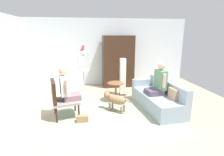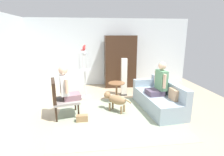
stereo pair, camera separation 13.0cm
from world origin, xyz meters
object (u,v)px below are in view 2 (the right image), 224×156
Objects in this scene: round_end_table at (116,90)px; column_lamp at (124,77)px; dog at (115,100)px; person_on_armchair at (67,86)px; bird_cage_stand at (85,74)px; armoire_cabinet at (120,61)px; handbag at (82,118)px; person_on_couch at (159,82)px; parrot at (84,48)px; armchair at (60,96)px; couch at (159,99)px.

round_end_table is 0.69m from column_lamp.
dog is 1.36m from column_lamp.
dog is at bearing 5.72° from person_on_armchair.
armoire_cabinet is at bearing 40.90° from bird_cage_stand.
column_lamp is at bearing 51.93° from handbag.
armoire_cabinet is at bearing 105.92° from person_on_couch.
person_on_couch is 3.27× the size of handbag.
bird_cage_stand is at bearing 180.00° from parrot.
person_on_armchair is 1.34m from dog.
person_on_couch is at bearing -30.57° from bird_cage_stand.
armchair is 5.26× the size of parrot.
armchair is 3.52× the size of handbag.
armchair is 1.61× the size of round_end_table.
column_lamp is at bearing -92.72° from armoire_cabinet.
handbag is at bearing -31.29° from armchair.
column_lamp is at bearing 58.13° from round_end_table.
person_on_armchair is at bearing -149.26° from round_end_table.
bird_cage_stand is 1.21× the size of column_lamp.
parrot is (-0.96, 0.49, 1.26)m from round_end_table.
dog is at bearing -102.60° from armoire_cabinet.
handbag is at bearing -150.92° from dog.
parrot is at bearing -139.00° from armoire_cabinet.
column_lamp is (1.90, 1.41, 0.08)m from armchair.
couch is 2.55m from armoire_cabinet.
couch is at bearing -31.69° from round_end_table.
person_on_armchair reaches higher than couch.
dog is 1.95m from parrot.
dog is (-1.21, 0.01, -0.45)m from person_on_couch.
armchair reaches higher than dog.
handbag is at bearing -166.42° from couch.
bird_cage_stand is (0.42, 1.31, -0.00)m from person_on_armchair.
couch is 0.97× the size of armoire_cabinet.
person_on_armchair is 1.30× the size of dog.
person_on_couch is at bearing 12.95° from handbag.
column_lamp is 2.27m from handbag.
handbag is (-0.06, -1.68, -0.71)m from bird_cage_stand.
round_end_table is 1.66m from parrot.
handbag is (-2.09, -0.48, -0.70)m from person_on_couch.
person_on_couch is 1.35m from round_end_table.
parrot reaches higher than handbag.
column_lamp is at bearing 122.02° from couch.
round_end_table is 0.47× the size of column_lamp.
column_lamp reaches higher than armchair.
column_lamp reaches higher than couch.
armchair reaches higher than couch.
column_lamp is (-0.76, 1.22, 0.34)m from couch.
armoire_cabinet is (1.35, 1.17, 0.21)m from bird_cage_stand.
armchair is at bearing -167.38° from person_on_armchair.
couch is 1.24m from dog.
person_on_armchair is at bearing -177.33° from person_on_couch.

